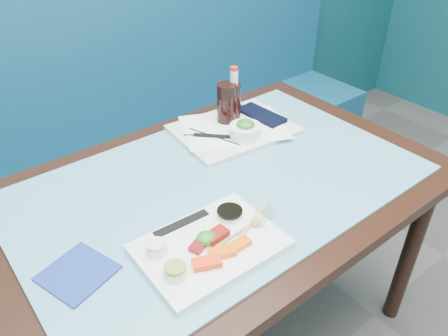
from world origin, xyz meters
TOP-DOWN VIEW (x-y plane):
  - booth_bench at (0.00, 2.29)m, footprint 3.00×0.56m
  - dining_table at (0.00, 1.45)m, footprint 1.40×0.90m
  - glass_top at (0.00, 1.45)m, footprint 1.22×0.76m
  - sashimi_plate at (-0.20, 1.24)m, footprint 0.36×0.26m
  - salmon_left at (-0.25, 1.19)m, footprint 0.08×0.06m
  - salmon_mid at (-0.20, 1.19)m, footprint 0.07×0.05m
  - salmon_right at (-0.15, 1.19)m, footprint 0.06×0.03m
  - tuna_left at (-0.23, 1.25)m, footprint 0.06×0.05m
  - tuna_right at (-0.17, 1.25)m, footprint 0.06×0.04m
  - seaweed_garnish at (-0.20, 1.25)m, footprint 0.07×0.06m
  - ramekin_wasabi at (-0.32, 1.21)m, footprint 0.06×0.06m
  - wasabi_fill at (-0.32, 1.21)m, footprint 0.07×0.07m
  - ramekin_ginger at (-0.32, 1.30)m, footprint 0.06×0.06m
  - ginger_fill at (-0.32, 1.30)m, footprint 0.06×0.06m
  - soy_dish at (-0.09, 1.29)m, footprint 0.08×0.08m
  - soy_fill at (-0.09, 1.29)m, footprint 0.09×0.09m
  - lemon_wedge at (-0.05, 1.21)m, footprint 0.06×0.05m
  - chopstick_sleeve at (-0.21, 1.35)m, footprint 0.16×0.03m
  - wooden_chopstick_a at (-0.09, 1.23)m, footprint 0.22×0.03m
  - wooden_chopstick_b at (-0.08, 1.23)m, footprint 0.23×0.09m
  - serving_tray at (0.23, 1.66)m, footprint 0.44×0.35m
  - paper_placemat at (0.23, 1.66)m, footprint 0.44×0.39m
  - seaweed_bowl at (0.22, 1.59)m, footprint 0.12×0.12m
  - seaweed_salad at (0.22, 1.59)m, footprint 0.08×0.08m
  - cola_glass at (0.24, 1.72)m, footprint 0.07×0.07m
  - navy_pouch at (0.37, 1.66)m, footprint 0.10×0.20m
  - fork at (0.36, 1.77)m, footprint 0.03×0.09m
  - black_chopstick_a at (0.13, 1.65)m, footprint 0.07×0.20m
  - black_chopstick_b at (0.14, 1.65)m, footprint 0.17×0.15m
  - tray_sleeve at (0.14, 1.65)m, footprint 0.12×0.13m
  - cola_bottle_body at (0.28, 1.72)m, footprint 0.07×0.07m
  - cola_bottle_neck at (0.28, 1.72)m, footprint 0.03×0.03m
  - cola_bottle_cap at (0.28, 1.72)m, footprint 0.03×0.03m
  - blue_napkin at (-0.49, 1.37)m, footprint 0.19×0.19m

SIDE VIEW (x-z plane):
  - booth_bench at x=0.00m, z-range -0.21..0.96m
  - dining_table at x=0.00m, z-range 0.29..1.04m
  - glass_top at x=0.00m, z-range 0.75..0.76m
  - blue_napkin at x=-0.49m, z-range 0.76..0.76m
  - serving_tray at x=0.23m, z-range 0.76..0.77m
  - sashimi_plate at x=-0.20m, z-range 0.76..0.78m
  - paper_placemat at x=0.23m, z-range 0.77..0.78m
  - tray_sleeve at x=0.14m, z-range 0.77..0.78m
  - black_chopstick_a at x=0.13m, z-range 0.77..0.78m
  - black_chopstick_b at x=0.14m, z-range 0.77..0.78m
  - chopstick_sleeve at x=-0.21m, z-range 0.78..0.78m
  - fork at x=0.36m, z-range 0.77..0.78m
  - wooden_chopstick_a at x=-0.09m, z-range 0.78..0.78m
  - wooden_chopstick_b at x=-0.08m, z-range 0.78..0.78m
  - navy_pouch at x=0.37m, z-range 0.77..0.79m
  - soy_dish at x=-0.09m, z-range 0.78..0.79m
  - salmon_right at x=-0.15m, z-range 0.78..0.79m
  - salmon_mid at x=-0.20m, z-range 0.78..0.79m
  - tuna_left at x=-0.23m, z-range 0.78..0.79m
  - salmon_left at x=-0.25m, z-range 0.78..0.79m
  - tuna_right at x=-0.17m, z-range 0.78..0.80m
  - ramekin_ginger at x=-0.32m, z-range 0.78..0.80m
  - ramekin_wasabi at x=-0.32m, z-range 0.78..0.80m
  - seaweed_garnish at x=-0.20m, z-range 0.78..0.80m
  - soy_fill at x=-0.09m, z-range 0.79..0.80m
  - seaweed_bowl at x=0.22m, z-range 0.77..0.82m
  - lemon_wedge at x=-0.05m, z-range 0.78..0.82m
  - ginger_fill at x=-0.32m, z-range 0.80..0.81m
  - wasabi_fill at x=-0.32m, z-range 0.80..0.81m
  - seaweed_salad at x=0.22m, z-range 0.81..0.84m
  - cola_bottle_body at x=0.28m, z-range 0.76..0.91m
  - cola_glass at x=0.24m, z-range 0.77..0.92m
  - cola_bottle_neck at x=0.28m, z-range 0.91..0.96m
  - cola_bottle_cap at x=0.28m, z-range 0.96..0.98m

